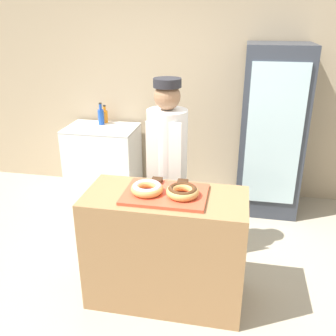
% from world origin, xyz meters
% --- Properties ---
extents(ground_plane, '(14.00, 14.00, 0.00)m').
position_xyz_m(ground_plane, '(0.00, 0.00, 0.00)').
color(ground_plane, '#A89E89').
extents(wall_back, '(8.00, 0.06, 2.70)m').
position_xyz_m(wall_back, '(0.00, 2.13, 1.35)').
color(wall_back, tan).
rests_on(wall_back, ground_plane).
extents(display_counter, '(1.21, 0.57, 0.92)m').
position_xyz_m(display_counter, '(0.00, 0.00, 0.46)').
color(display_counter, '#997047').
rests_on(display_counter, ground_plane).
extents(serving_tray, '(0.61, 0.44, 0.02)m').
position_xyz_m(serving_tray, '(0.00, 0.00, 0.93)').
color(serving_tray, '#D84C33').
rests_on(serving_tray, display_counter).
extents(donut_light_glaze, '(0.24, 0.24, 0.07)m').
position_xyz_m(donut_light_glaze, '(-0.13, -0.03, 0.98)').
color(donut_light_glaze, tan).
rests_on(donut_light_glaze, serving_tray).
extents(donut_chocolate_glaze, '(0.24, 0.24, 0.07)m').
position_xyz_m(donut_chocolate_glaze, '(0.13, -0.03, 0.98)').
color(donut_chocolate_glaze, tan).
rests_on(donut_chocolate_glaze, serving_tray).
extents(brownie_back_left, '(0.08, 0.08, 0.03)m').
position_xyz_m(brownie_back_left, '(-0.10, 0.16, 0.96)').
color(brownie_back_left, '#382111').
rests_on(brownie_back_left, serving_tray).
extents(brownie_back_right, '(0.08, 0.08, 0.03)m').
position_xyz_m(brownie_back_right, '(0.10, 0.16, 0.96)').
color(brownie_back_right, '#382111').
rests_on(brownie_back_right, serving_tray).
extents(baker_person, '(0.35, 0.35, 1.68)m').
position_xyz_m(baker_person, '(-0.10, 0.57, 0.90)').
color(baker_person, '#4C4C51').
rests_on(baker_person, ground_plane).
extents(beverage_fridge, '(0.69, 0.65, 1.89)m').
position_xyz_m(beverage_fridge, '(0.86, 1.75, 0.95)').
color(beverage_fridge, '#333842').
rests_on(beverage_fridge, ground_plane).
extents(chest_freezer, '(0.86, 0.59, 0.88)m').
position_xyz_m(chest_freezer, '(-1.16, 1.75, 0.44)').
color(chest_freezer, white).
rests_on(chest_freezer, ground_plane).
extents(bottle_blue, '(0.07, 0.07, 0.27)m').
position_xyz_m(bottle_blue, '(-1.20, 1.87, 0.99)').
color(bottle_blue, '#1E4CB2').
rests_on(bottle_blue, chest_freezer).
extents(bottle_orange, '(0.07, 0.07, 0.22)m').
position_xyz_m(bottle_orange, '(-1.18, 1.97, 0.97)').
color(bottle_orange, orange).
rests_on(bottle_orange, chest_freezer).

